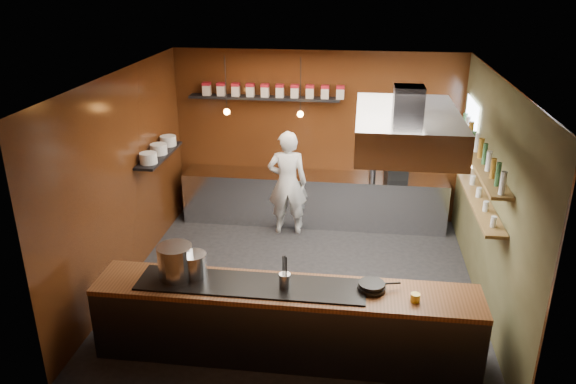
% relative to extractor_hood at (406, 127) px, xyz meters
% --- Properties ---
extents(floor, '(5.00, 5.00, 0.00)m').
position_rel_extractor_hood_xyz_m(floor, '(-1.30, 0.40, -2.51)').
color(floor, black).
rests_on(floor, ground).
extents(back_wall, '(5.00, 0.00, 5.00)m').
position_rel_extractor_hood_xyz_m(back_wall, '(-1.30, 2.90, -1.01)').
color(back_wall, '#361609').
rests_on(back_wall, ground).
extents(left_wall, '(0.00, 5.00, 5.00)m').
position_rel_extractor_hood_xyz_m(left_wall, '(-3.80, 0.40, -1.01)').
color(left_wall, '#361609').
rests_on(left_wall, ground).
extents(right_wall, '(0.00, 5.00, 5.00)m').
position_rel_extractor_hood_xyz_m(right_wall, '(1.20, 0.40, -1.01)').
color(right_wall, '#464527').
rests_on(right_wall, ground).
extents(ceiling, '(5.00, 5.00, 0.00)m').
position_rel_extractor_hood_xyz_m(ceiling, '(-1.30, 0.40, 0.49)').
color(ceiling, silver).
rests_on(ceiling, back_wall).
extents(window_pane, '(0.00, 1.00, 1.00)m').
position_rel_extractor_hood_xyz_m(window_pane, '(1.15, 2.10, -0.61)').
color(window_pane, white).
rests_on(window_pane, right_wall).
extents(prep_counter, '(4.60, 0.65, 0.90)m').
position_rel_extractor_hood_xyz_m(prep_counter, '(-1.30, 2.57, -2.06)').
color(prep_counter, silver).
rests_on(prep_counter, floor).
extents(pass_counter, '(4.40, 0.72, 0.94)m').
position_rel_extractor_hood_xyz_m(pass_counter, '(-1.30, -1.20, -2.04)').
color(pass_counter, '#38383D').
rests_on(pass_counter, floor).
extents(tin_shelf, '(2.60, 0.26, 0.04)m').
position_rel_extractor_hood_xyz_m(tin_shelf, '(-2.20, 2.76, -0.31)').
color(tin_shelf, black).
rests_on(tin_shelf, back_wall).
extents(plate_shelf, '(0.30, 1.40, 0.04)m').
position_rel_extractor_hood_xyz_m(plate_shelf, '(-3.64, 1.40, -0.96)').
color(plate_shelf, black).
rests_on(plate_shelf, left_wall).
extents(bottle_shelf_upper, '(0.26, 2.80, 0.04)m').
position_rel_extractor_hood_xyz_m(bottle_shelf_upper, '(1.04, 0.70, -0.59)').
color(bottle_shelf_upper, brown).
rests_on(bottle_shelf_upper, right_wall).
extents(bottle_shelf_lower, '(0.26, 2.80, 0.04)m').
position_rel_extractor_hood_xyz_m(bottle_shelf_lower, '(1.04, 0.70, -1.06)').
color(bottle_shelf_lower, brown).
rests_on(bottle_shelf_lower, right_wall).
extents(extractor_hood, '(1.20, 2.00, 0.72)m').
position_rel_extractor_hood_xyz_m(extractor_hood, '(0.00, 0.00, 0.00)').
color(extractor_hood, '#38383D').
rests_on(extractor_hood, ceiling).
extents(pendant_left, '(0.10, 0.10, 0.95)m').
position_rel_extractor_hood_xyz_m(pendant_left, '(-2.70, 2.10, -0.35)').
color(pendant_left, black).
rests_on(pendant_left, ceiling).
extents(pendant_right, '(0.10, 0.10, 0.95)m').
position_rel_extractor_hood_xyz_m(pendant_right, '(-1.50, 2.10, -0.35)').
color(pendant_right, black).
rests_on(pendant_right, ceiling).
extents(storage_tins, '(2.43, 0.13, 0.22)m').
position_rel_extractor_hood_xyz_m(storage_tins, '(-2.05, 2.76, -0.17)').
color(storage_tins, '#C0B19F').
rests_on(storage_tins, tin_shelf).
extents(plate_stacks, '(0.26, 1.16, 0.16)m').
position_rel_extractor_hood_xyz_m(plate_stacks, '(-3.64, 1.40, -0.86)').
color(plate_stacks, silver).
rests_on(plate_stacks, plate_shelf).
extents(bottles, '(0.06, 2.66, 0.24)m').
position_rel_extractor_hood_xyz_m(bottles, '(1.04, 0.70, -0.45)').
color(bottles, silver).
rests_on(bottles, bottle_shelf_upper).
extents(wine_glasses, '(0.07, 2.37, 0.13)m').
position_rel_extractor_hood_xyz_m(wine_glasses, '(1.04, 0.70, -0.97)').
color(wine_glasses, silver).
rests_on(wine_glasses, bottle_shelf_lower).
extents(stockpot_large, '(0.42, 0.42, 0.40)m').
position_rel_extractor_hood_xyz_m(stockpot_large, '(-2.58, -1.16, -1.37)').
color(stockpot_large, '#B4B6BB').
rests_on(stockpot_large, pass_counter).
extents(stockpot_small, '(0.36, 0.36, 0.28)m').
position_rel_extractor_hood_xyz_m(stockpot_small, '(-2.38, -1.11, -1.42)').
color(stockpot_small, silver).
rests_on(stockpot_small, pass_counter).
extents(utensil_crock, '(0.13, 0.13, 0.17)m').
position_rel_extractor_hood_xyz_m(utensil_crock, '(-1.31, -1.22, -1.48)').
color(utensil_crock, silver).
rests_on(utensil_crock, pass_counter).
extents(frying_pan, '(0.48, 0.32, 0.08)m').
position_rel_extractor_hood_xyz_m(frying_pan, '(-0.33, -1.13, -1.53)').
color(frying_pan, black).
rests_on(frying_pan, pass_counter).
extents(butter_jar, '(0.11, 0.11, 0.09)m').
position_rel_extractor_hood_xyz_m(butter_jar, '(0.13, -1.30, -1.54)').
color(butter_jar, gold).
rests_on(butter_jar, pass_counter).
extents(espresso_machine, '(0.40, 0.39, 0.35)m').
position_rel_extractor_hood_xyz_m(espresso_machine, '(0.11, 2.64, -1.43)').
color(espresso_machine, black).
rests_on(espresso_machine, prep_counter).
extents(chef, '(0.70, 0.50, 1.81)m').
position_rel_extractor_hood_xyz_m(chef, '(-1.71, 2.12, -1.60)').
color(chef, white).
rests_on(chef, floor).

